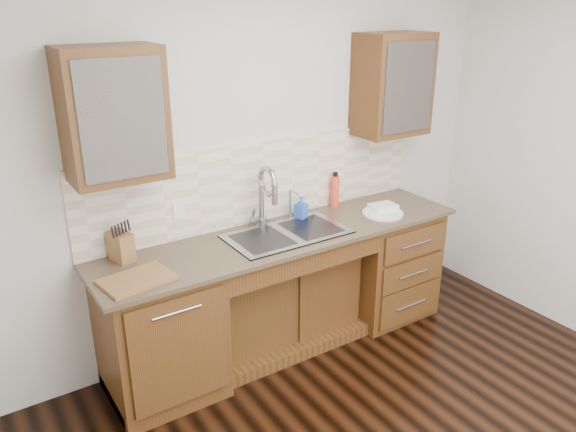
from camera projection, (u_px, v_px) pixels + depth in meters
wall_back at (258, 160)px, 4.01m from camera, size 4.00×0.10×2.70m
base_cabinet_left at (160, 332)px, 3.58m from camera, size 0.70×0.62×0.88m
base_cabinet_center at (278, 298)px, 4.17m from camera, size 1.20×0.44×0.70m
base_cabinet_right at (383, 261)px, 4.55m from camera, size 0.70×0.62×0.88m
countertop at (286, 236)px, 3.89m from camera, size 2.70×0.65×0.03m
backsplash at (262, 181)px, 4.02m from camera, size 2.70×0.02×0.59m
sink at (287, 246)px, 3.90m from camera, size 0.84×0.46×0.19m
faucet at (261, 200)px, 3.94m from camera, size 0.04×0.04×0.40m
filter_tap at (290, 203)px, 4.10m from camera, size 0.02×0.02×0.24m
upper_cabinet_left at (113, 115)px, 3.13m from camera, size 0.55×0.34×0.75m
upper_cabinet_right at (392, 85)px, 4.20m from camera, size 0.55×0.34×0.75m
outlet_left at (179, 211)px, 3.71m from camera, size 0.08×0.01×0.12m
outlet_right at (335, 178)px, 4.37m from camera, size 0.08×0.01×0.12m
soap_bottle at (301, 208)px, 4.11m from camera, size 0.10×0.10×0.17m
water_bottle at (335, 191)px, 4.35m from camera, size 0.07×0.07×0.25m
plate at (383, 213)px, 4.22m from camera, size 0.33×0.33×0.02m
dish_towel at (383, 206)px, 4.30m from camera, size 0.22×0.17×0.03m
knife_block at (121, 246)px, 3.46m from camera, size 0.14×0.19×0.19m
cutting_board at (137, 280)px, 3.23m from camera, size 0.44×0.34×0.02m
cup_left_a at (103, 125)px, 3.12m from camera, size 0.15×0.15×0.10m
cup_left_b at (141, 121)px, 3.23m from camera, size 0.11×0.11×0.09m
cup_right_a at (387, 92)px, 4.19m from camera, size 0.15×0.15×0.10m
cup_right_b at (400, 92)px, 4.27m from camera, size 0.10×0.10×0.08m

